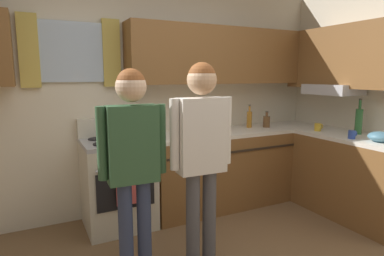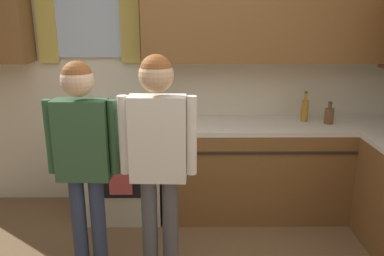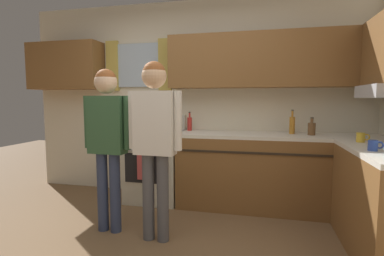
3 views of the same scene
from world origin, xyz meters
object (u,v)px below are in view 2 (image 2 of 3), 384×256
at_px(bottle_sauce_red, 170,110).
at_px(bottle_squat_brown, 329,115).
at_px(stove_oven, 127,167).
at_px(adult_in_plaid, 158,148).
at_px(bottle_oil_amber, 305,110).
at_px(adult_left, 83,149).

xyz_separation_m(bottle_sauce_red, bottle_squat_brown, (1.47, -0.16, -0.02)).
bearing_deg(stove_oven, adult_in_plaid, -69.83).
xyz_separation_m(stove_oven, bottle_squat_brown, (1.89, -0.02, 0.51)).
xyz_separation_m(bottle_oil_amber, adult_in_plaid, (-1.29, -1.14, 0.02)).
bearing_deg(bottle_squat_brown, bottle_sauce_red, 173.63).
height_order(stove_oven, bottle_squat_brown, bottle_squat_brown).
bearing_deg(bottle_oil_amber, adult_in_plaid, -138.48).
bearing_deg(stove_oven, bottle_squat_brown, -0.46).
distance_m(bottle_squat_brown, adult_in_plaid, 1.83).
relative_size(stove_oven, bottle_squat_brown, 5.37).
bearing_deg(bottle_squat_brown, adult_in_plaid, -144.68).
height_order(bottle_oil_amber, bottle_squat_brown, bottle_oil_amber).
bearing_deg(bottle_oil_amber, bottle_squat_brown, -22.11).
height_order(bottle_sauce_red, adult_left, adult_left).
distance_m(stove_oven, bottle_sauce_red, 0.69).
relative_size(bottle_squat_brown, adult_left, 0.13).
height_order(adult_left, adult_in_plaid, adult_in_plaid).
bearing_deg(bottle_sauce_red, bottle_squat_brown, -6.37).
xyz_separation_m(bottle_oil_amber, adult_left, (-1.81, -1.07, -0.01)).
distance_m(bottle_oil_amber, bottle_squat_brown, 0.22).
bearing_deg(stove_oven, bottle_oil_amber, 2.31).
xyz_separation_m(stove_oven, bottle_sauce_red, (0.42, 0.15, 0.53)).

